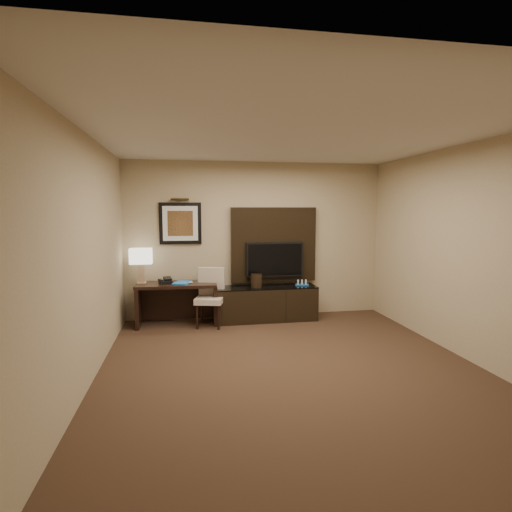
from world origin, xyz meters
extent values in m
cube|color=#372419|center=(0.00, 0.00, -0.01)|extent=(4.50, 5.00, 0.01)
cube|color=silver|center=(0.00, 0.00, 2.70)|extent=(4.50, 5.00, 0.01)
cube|color=tan|center=(0.00, 2.50, 1.35)|extent=(4.50, 0.01, 2.70)
cube|color=tan|center=(0.00, -2.50, 1.35)|extent=(4.50, 0.01, 2.70)
cube|color=tan|center=(-2.25, 0.00, 1.35)|extent=(0.01, 5.00, 2.70)
cube|color=tan|center=(2.25, 0.00, 1.35)|extent=(0.01, 5.00, 2.70)
cube|color=black|center=(-1.37, 2.15, 0.35)|extent=(1.31, 0.61, 0.69)
cube|color=black|center=(0.12, 2.15, 0.29)|extent=(1.70, 0.48, 0.58)
cube|color=black|center=(0.30, 2.44, 1.27)|extent=(1.50, 0.12, 1.30)
cube|color=black|center=(0.30, 2.34, 1.02)|extent=(1.00, 0.08, 0.60)
cube|color=black|center=(-1.30, 2.48, 1.65)|extent=(0.70, 0.04, 0.70)
cylinder|color=#3E2D13|center=(-1.30, 2.44, 2.05)|extent=(0.04, 0.04, 0.30)
cube|color=blue|center=(-1.28, 2.11, 0.70)|extent=(0.33, 0.38, 0.02)
imported|color=#B39E8D|center=(-1.29, 2.11, 0.79)|extent=(0.14, 0.09, 0.21)
cylinder|color=silver|center=(-1.00, 2.18, 0.78)|extent=(0.08, 0.08, 0.19)
cylinder|color=black|center=(-0.06, 2.14, 0.69)|extent=(0.20, 0.20, 0.22)
camera|label=1|loc=(-1.20, -4.38, 1.88)|focal=28.00mm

